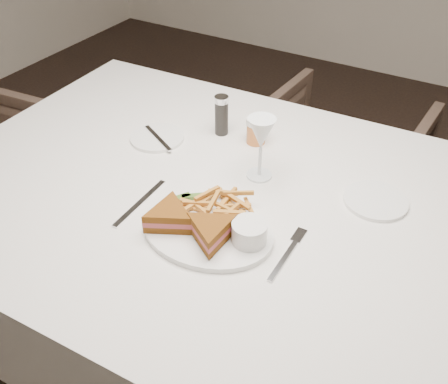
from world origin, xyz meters
TOP-DOWN VIEW (x-y plane):
  - ground at (0.00, 0.00)m, footprint 5.00×5.00m
  - table at (0.02, -0.11)m, footprint 1.65×1.13m
  - chair_far at (0.03, 0.76)m, footprint 0.67×0.63m
  - table_setting at (0.02, -0.16)m, footprint 0.81×0.60m

SIDE VIEW (x-z plane):
  - ground at x=0.00m, z-range 0.00..0.00m
  - chair_far at x=0.03m, z-range 0.00..0.65m
  - table at x=0.02m, z-range 0.00..0.75m
  - table_setting at x=0.02m, z-range 0.70..0.88m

